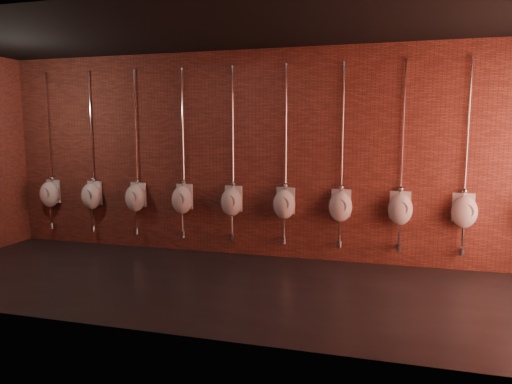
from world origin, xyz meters
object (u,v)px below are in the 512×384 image
urinal_1 (92,195)px  urinal_4 (232,201)px  urinal_8 (464,210)px  urinal_0 (50,193)px  urinal_3 (182,199)px  urinal_7 (400,208)px  urinal_5 (284,203)px  urinal_2 (136,197)px  urinal_6 (340,205)px

urinal_1 → urinal_4: (2.53, 0.00, 0.00)m
urinal_1 → urinal_8: (5.91, 0.00, 0.00)m
urinal_4 → urinal_1: bearing=180.0°
urinal_0 → urinal_4: 3.38m
urinal_4 → urinal_0: bearing=180.0°
urinal_3 → urinal_7: 3.38m
urinal_7 → urinal_8: size_ratio=1.00×
urinal_5 → urinal_7: bearing=0.0°
urinal_2 → urinal_4: same height
urinal_3 → urinal_4: same height
urinal_6 → urinal_7: size_ratio=1.00×
urinal_0 → urinal_6: same height
urinal_7 → urinal_5: bearing=180.0°
urinal_3 → urinal_0: bearing=180.0°
urinal_0 → urinal_8: 6.76m
urinal_3 → urinal_6: (2.53, 0.00, 0.00)m
urinal_2 → urinal_8: same height
urinal_3 → urinal_6: bearing=0.0°
urinal_0 → urinal_8: same height
urinal_3 → urinal_5: same height
urinal_8 → urinal_3: bearing=180.0°
urinal_4 → urinal_6: 1.69m
urinal_1 → urinal_5: bearing=0.0°
urinal_1 → urinal_6: bearing=0.0°
urinal_1 → urinal_2: bearing=0.0°
urinal_1 → urinal_7: (5.07, 0.00, 0.00)m
urinal_4 → urinal_8: bearing=0.0°
urinal_5 → urinal_6: 0.84m
urinal_1 → urinal_4: 2.53m
urinal_2 → urinal_6: (3.38, 0.00, 0.00)m
urinal_1 → urinal_4: bearing=0.0°
urinal_3 → urinal_6: 2.53m
urinal_0 → urinal_7: size_ratio=1.00×
urinal_0 → urinal_6: size_ratio=1.00×
urinal_0 → urinal_2: 1.69m
urinal_5 → urinal_8: (2.53, 0.00, 0.00)m
urinal_1 → urinal_6: size_ratio=1.00×
urinal_4 → urinal_8: 3.38m
urinal_6 → urinal_1: bearing=180.0°
urinal_2 → urinal_7: bearing=0.0°
urinal_3 → urinal_7: size_ratio=1.00×
urinal_0 → urinal_6: bearing=0.0°
urinal_3 → urinal_8: bearing=0.0°
urinal_3 → urinal_7: (3.38, 0.00, 0.00)m
urinal_6 → urinal_8: bearing=0.0°
urinal_4 → urinal_7: bearing=0.0°
urinal_2 → urinal_4: (1.69, 0.00, 0.00)m
urinal_1 → urinal_8: 5.91m
urinal_0 → urinal_4: (3.38, 0.00, 0.00)m
urinal_4 → urinal_6: same height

